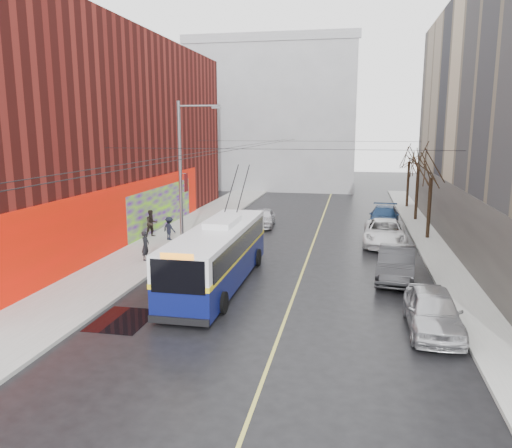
{
  "coord_description": "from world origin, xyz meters",
  "views": [
    {
      "loc": [
        3.94,
        -18.58,
        7.41
      ],
      "look_at": [
        -0.96,
        6.45,
        2.51
      ],
      "focal_mm": 35.0,
      "sensor_mm": 36.0,
      "label": 1
    }
  ],
  "objects_px": {
    "streetlight_pole": "(183,172)",
    "parked_car_d": "(384,217)",
    "following_car": "(264,218)",
    "pedestrian_c": "(169,228)",
    "pedestrian_b": "(152,223)",
    "parked_car_c": "(385,233)",
    "trolleybus": "(218,254)",
    "tree_mid": "(419,156)",
    "tree_far": "(410,153)",
    "pedestrian_a": "(145,246)",
    "parked_car_b": "(396,264)",
    "tree_near": "(432,166)",
    "parked_car_a": "(433,311)"
  },
  "relations": [
    {
      "from": "streetlight_pole",
      "to": "parked_car_d",
      "type": "height_order",
      "value": "streetlight_pole"
    },
    {
      "from": "following_car",
      "to": "pedestrian_c",
      "type": "height_order",
      "value": "pedestrian_c"
    },
    {
      "from": "pedestrian_b",
      "to": "parked_car_c",
      "type": "bearing_deg",
      "value": -41.11
    },
    {
      "from": "pedestrian_c",
      "to": "trolleybus",
      "type": "bearing_deg",
      "value": 149.7
    },
    {
      "from": "tree_mid",
      "to": "tree_far",
      "type": "height_order",
      "value": "tree_mid"
    },
    {
      "from": "pedestrian_b",
      "to": "pedestrian_a",
      "type": "bearing_deg",
      "value": -116.05
    },
    {
      "from": "trolleybus",
      "to": "parked_car_b",
      "type": "xyz_separation_m",
      "value": [
        8.46,
        2.43,
        -0.68
      ]
    },
    {
      "from": "tree_near",
      "to": "parked_car_b",
      "type": "distance_m",
      "value": 11.04
    },
    {
      "from": "tree_far",
      "to": "pedestrian_c",
      "type": "distance_m",
      "value": 25.06
    },
    {
      "from": "tree_near",
      "to": "pedestrian_a",
      "type": "distance_m",
      "value": 19.16
    },
    {
      "from": "tree_near",
      "to": "pedestrian_c",
      "type": "xyz_separation_m",
      "value": [
        -16.87,
        -4.04,
        -4.05
      ]
    },
    {
      "from": "tree_mid",
      "to": "parked_car_b",
      "type": "xyz_separation_m",
      "value": [
        -2.81,
        -16.84,
        -4.44
      ]
    },
    {
      "from": "streetlight_pole",
      "to": "parked_car_d",
      "type": "relative_size",
      "value": 1.67
    },
    {
      "from": "parked_car_c",
      "to": "pedestrian_a",
      "type": "relative_size",
      "value": 3.5
    },
    {
      "from": "parked_car_a",
      "to": "pedestrian_b",
      "type": "bearing_deg",
      "value": 141.88
    },
    {
      "from": "parked_car_b",
      "to": "tree_near",
      "type": "bearing_deg",
      "value": 80.19
    },
    {
      "from": "parked_car_c",
      "to": "tree_near",
      "type": "bearing_deg",
      "value": 38.3
    },
    {
      "from": "trolleybus",
      "to": "pedestrian_a",
      "type": "bearing_deg",
      "value": 149.01
    },
    {
      "from": "streetlight_pole",
      "to": "pedestrian_a",
      "type": "relative_size",
      "value": 5.45
    },
    {
      "from": "tree_mid",
      "to": "parked_car_a",
      "type": "xyz_separation_m",
      "value": [
        -2.0,
        -23.22,
        -4.46
      ]
    },
    {
      "from": "tree_mid",
      "to": "trolleybus",
      "type": "relative_size",
      "value": 0.59
    },
    {
      "from": "tree_near",
      "to": "parked_car_c",
      "type": "xyz_separation_m",
      "value": [
        -2.94,
        -2.12,
        -4.17
      ]
    },
    {
      "from": "parked_car_a",
      "to": "parked_car_c",
      "type": "distance_m",
      "value": 14.13
    },
    {
      "from": "parked_car_b",
      "to": "parked_car_d",
      "type": "height_order",
      "value": "parked_car_b"
    },
    {
      "from": "tree_far",
      "to": "pedestrian_a",
      "type": "xyz_separation_m",
      "value": [
        -16.31,
        -23.22,
        -4.17
      ]
    },
    {
      "from": "tree_mid",
      "to": "pedestrian_c",
      "type": "bearing_deg",
      "value": -146.8
    },
    {
      "from": "parked_car_b",
      "to": "pedestrian_a",
      "type": "height_order",
      "value": "pedestrian_a"
    },
    {
      "from": "tree_near",
      "to": "trolleybus",
      "type": "bearing_deg",
      "value": -132.59
    },
    {
      "from": "pedestrian_c",
      "to": "following_car",
      "type": "bearing_deg",
      "value": -103.32
    },
    {
      "from": "trolleybus",
      "to": "parked_car_a",
      "type": "distance_m",
      "value": 10.11
    },
    {
      "from": "trolleybus",
      "to": "pedestrian_c",
      "type": "bearing_deg",
      "value": 124.41
    },
    {
      "from": "parked_car_a",
      "to": "pedestrian_c",
      "type": "distance_m",
      "value": 19.23
    },
    {
      "from": "tree_mid",
      "to": "pedestrian_b",
      "type": "bearing_deg",
      "value": -150.64
    },
    {
      "from": "pedestrian_b",
      "to": "trolleybus",
      "type": "bearing_deg",
      "value": -97.01
    },
    {
      "from": "tree_near",
      "to": "pedestrian_b",
      "type": "bearing_deg",
      "value": -169.68
    },
    {
      "from": "parked_car_b",
      "to": "pedestrian_b",
      "type": "bearing_deg",
      "value": 163.56
    },
    {
      "from": "streetlight_pole",
      "to": "tree_mid",
      "type": "bearing_deg",
      "value": 40.65
    },
    {
      "from": "tree_near",
      "to": "trolleybus",
      "type": "relative_size",
      "value": 0.56
    },
    {
      "from": "parked_car_a",
      "to": "pedestrian_a",
      "type": "bearing_deg",
      "value": 153.92
    },
    {
      "from": "parked_car_a",
      "to": "pedestrian_a",
      "type": "relative_size",
      "value": 2.82
    },
    {
      "from": "trolleybus",
      "to": "parked_car_b",
      "type": "relative_size",
      "value": 2.3
    },
    {
      "from": "following_car",
      "to": "pedestrian_a",
      "type": "xyz_separation_m",
      "value": [
        -4.6,
        -11.61,
        0.29
      ]
    },
    {
      "from": "parked_car_b",
      "to": "tree_far",
      "type": "bearing_deg",
      "value": 89.42
    },
    {
      "from": "parked_car_a",
      "to": "following_car",
      "type": "bearing_deg",
      "value": 117.55
    },
    {
      "from": "tree_near",
      "to": "parked_car_d",
      "type": "distance_m",
      "value": 6.35
    },
    {
      "from": "tree_near",
      "to": "following_car",
      "type": "relative_size",
      "value": 1.59
    },
    {
      "from": "tree_mid",
      "to": "parked_car_b",
      "type": "height_order",
      "value": "tree_mid"
    },
    {
      "from": "streetlight_pole",
      "to": "pedestrian_a",
      "type": "distance_m",
      "value": 5.17
    },
    {
      "from": "parked_car_d",
      "to": "following_car",
      "type": "bearing_deg",
      "value": -165.38
    },
    {
      "from": "streetlight_pole",
      "to": "tree_far",
      "type": "bearing_deg",
      "value": 52.88
    }
  ]
}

